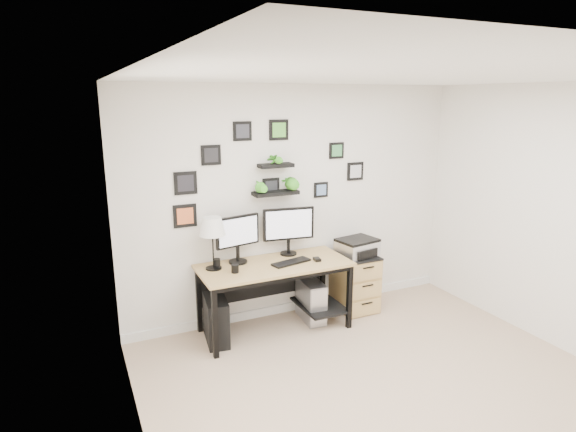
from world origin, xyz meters
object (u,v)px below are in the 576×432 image
desk (276,273)px  monitor_left (238,236)px  mug (235,269)px  printer (357,247)px  pc_tower_black (216,320)px  table_lamp (212,228)px  file_cabinet (355,282)px  pc_tower_grey (311,300)px  monitor_right (289,227)px

desk → monitor_left: monitor_left is taller
monitor_left → mug: bearing=-115.4°
mug → printer: bearing=5.4°
mug → pc_tower_black: mug is taller
monitor_left → mug: size_ratio=5.99×
table_lamp → printer: 1.75m
mug → pc_tower_black: size_ratio=0.18×
file_cabinet → pc_tower_grey: bearing=-175.9°
monitor_left → file_cabinet: size_ratio=0.76×
pc_tower_grey → file_cabinet: size_ratio=0.72×
desk → table_lamp: (-0.66, 0.09, 0.56)m
desk → mug: (-0.49, -0.11, 0.17)m
desk → mug: bearing=-167.9°
file_cabinet → mug: bearing=-173.9°
printer → pc_tower_grey: bearing=-177.6°
mug → file_cabinet: mug is taller
desk → monitor_right: bearing=38.9°
pc_tower_grey → mug: bearing=-172.6°
desk → mug: 0.53m
monitor_left → table_lamp: bearing=-166.3°
monitor_right → table_lamp: (-0.89, -0.10, 0.12)m
monitor_left → table_lamp: (-0.29, -0.07, 0.14)m
pc_tower_grey → printer: (0.61, 0.03, 0.54)m
pc_tower_black → printer: 1.81m
file_cabinet → printer: printer is taller
monitor_right → file_cabinet: size_ratio=0.86×
monitor_left → printer: bearing=-4.8°
monitor_left → table_lamp: 0.33m
pc_tower_black → file_cabinet: 1.73m
printer → table_lamp: bearing=178.4°
desk → monitor_left: size_ratio=3.12×
pc_tower_grey → file_cabinet: 0.62m
monitor_right → mug: size_ratio=6.70×
monitor_right → pc_tower_black: (-0.92, -0.20, -0.83)m
table_lamp → pc_tower_black: size_ratio=1.15×
monitor_left → monitor_right: size_ratio=0.89×
desk → file_cabinet: desk is taller
desk → table_lamp: bearing=172.4°
pc_tower_grey → file_cabinet: (0.61, 0.04, 0.10)m
table_lamp → mug: table_lamp is taller
monitor_right → table_lamp: 0.90m
monitor_right → desk: bearing=-141.1°
table_lamp → printer: bearing=-1.6°
desk → pc_tower_black: desk is taller
table_lamp → printer: (1.70, -0.05, -0.42)m
pc_tower_grey → printer: 0.81m
monitor_left → pc_tower_grey: monitor_left is taller
pc_tower_black → file_cabinet: size_ratio=0.71×
monitor_right → table_lamp: table_lamp is taller
printer → file_cabinet: bearing=96.1°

